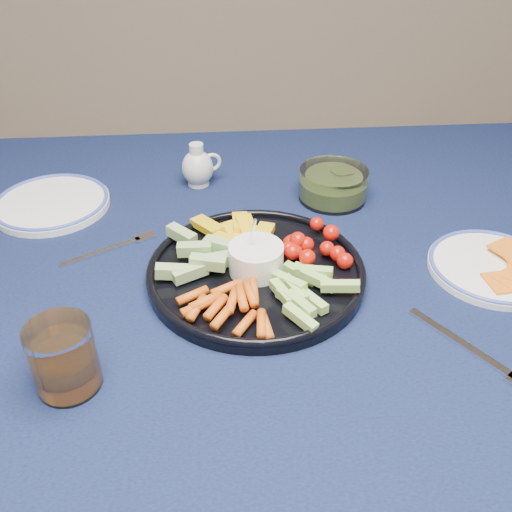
{
  "coord_description": "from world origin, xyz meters",
  "views": [
    {
      "loc": [
        0.02,
        -0.69,
        1.28
      ],
      "look_at": [
        0.07,
        -0.01,
        0.79
      ],
      "focal_mm": 40.0,
      "sensor_mm": 36.0,
      "label": 1
    }
  ],
  "objects": [
    {
      "name": "dining_table",
      "position": [
        0.0,
        0.0,
        0.66
      ],
      "size": [
        1.67,
        1.07,
        0.75
      ],
      "color": "#4F2D1A",
      "rests_on": "ground"
    },
    {
      "name": "crudite_platter",
      "position": [
        0.07,
        -0.01,
        0.76
      ],
      "size": [
        0.33,
        0.33,
        0.1
      ],
      "color": "black",
      "rests_on": "dining_table"
    },
    {
      "name": "creamer_pitcher",
      "position": [
        -0.02,
        0.29,
        0.78
      ],
      "size": [
        0.08,
        0.06,
        0.08
      ],
      "color": "silver",
      "rests_on": "dining_table"
    },
    {
      "name": "pickle_bowl",
      "position": [
        0.23,
        0.21,
        0.77
      ],
      "size": [
        0.12,
        0.12,
        0.06
      ],
      "color": "white",
      "rests_on": "dining_table"
    },
    {
      "name": "cheese_plate",
      "position": [
        0.43,
        -0.02,
        0.76
      ],
      "size": [
        0.19,
        0.19,
        0.02
      ],
      "color": "white",
      "rests_on": "dining_table"
    },
    {
      "name": "juice_tumbler",
      "position": [
        -0.17,
        -0.2,
        0.79
      ],
      "size": [
        0.08,
        0.08,
        0.09
      ],
      "color": "white",
      "rests_on": "dining_table"
    },
    {
      "name": "fork_left",
      "position": [
        -0.15,
        0.08,
        0.75
      ],
      "size": [
        0.15,
        0.09,
        0.0
      ],
      "color": "silver",
      "rests_on": "dining_table"
    },
    {
      "name": "fork_right",
      "position": [
        0.35,
        -0.2,
        0.75
      ],
      "size": [
        0.12,
        0.17,
        0.0
      ],
      "color": "silver",
      "rests_on": "dining_table"
    },
    {
      "name": "side_plate_extra",
      "position": [
        -0.28,
        0.22,
        0.75
      ],
      "size": [
        0.2,
        0.2,
        0.02
      ],
      "color": "white",
      "rests_on": "dining_table"
    }
  ]
}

